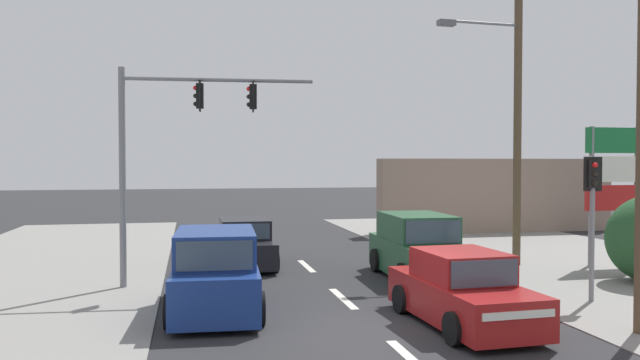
# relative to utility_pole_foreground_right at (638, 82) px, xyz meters

# --- Properties ---
(ground_plane) EXTENTS (140.00, 140.00, 0.00)m
(ground_plane) POSITION_rel_utility_pole_foreground_right_xyz_m (-4.89, 1.37, -5.00)
(ground_plane) COLOR #28282B
(lane_dash_near) EXTENTS (0.20, 2.40, 0.01)m
(lane_dash_near) POSITION_rel_utility_pole_foreground_right_xyz_m (-4.89, -0.63, -4.99)
(lane_dash_near) COLOR silver
(lane_dash_near) RESTS_ON ground
(lane_dash_mid) EXTENTS (0.20, 2.40, 0.01)m
(lane_dash_mid) POSITION_rel_utility_pole_foreground_right_xyz_m (-4.89, 4.37, -4.99)
(lane_dash_mid) COLOR silver
(lane_dash_mid) RESTS_ON ground
(lane_dash_far) EXTENTS (0.20, 2.40, 0.01)m
(lane_dash_far) POSITION_rel_utility_pole_foreground_right_xyz_m (-4.89, 9.37, -4.99)
(lane_dash_far) COLOR silver
(lane_dash_far) RESTS_ON ground
(utility_pole_foreground_right) EXTENTS (3.78, 0.51, 9.28)m
(utility_pole_foreground_right) POSITION_rel_utility_pole_foreground_right_xyz_m (0.00, 0.00, 0.00)
(utility_pole_foreground_right) COLOR brown
(utility_pole_foreground_right) RESTS_ON ground
(utility_pole_midground_right) EXTENTS (3.78, 0.45, 11.00)m
(utility_pole_midground_right) POSITION_rel_utility_pole_foreground_right_xyz_m (1.83, 8.05, 0.87)
(utility_pole_midground_right) COLOR brown
(utility_pole_midground_right) RESTS_ON ground
(traffic_signal_mast) EXTENTS (5.28, 0.55, 6.00)m
(traffic_signal_mast) POSITION_rel_utility_pole_foreground_right_xyz_m (-9.14, 6.80, -0.85)
(traffic_signal_mast) COLOR slate
(traffic_signal_mast) RESTS_ON ground
(pedestal_signal_right_kerb) EXTENTS (0.44, 0.31, 3.56)m
(pedestal_signal_right_kerb) POSITION_rel_utility_pole_foreground_right_xyz_m (0.97, 2.73, -2.58)
(pedestal_signal_right_kerb) COLOR slate
(pedestal_signal_right_kerb) RESTS_ON ground
(shopping_plaza_sign) EXTENTS (2.10, 0.16, 4.60)m
(shopping_plaza_sign) POSITION_rel_utility_pole_foreground_right_xyz_m (5.10, 7.39, -2.02)
(shopping_plaza_sign) COLOR slate
(shopping_plaza_sign) RESTS_ON ground
(shopfront_wall_far) EXTENTS (12.00, 1.00, 3.60)m
(shopfront_wall_far) POSITION_rel_utility_pole_foreground_right_xyz_m (6.11, 17.37, -3.20)
(shopfront_wall_far) COLOR gray
(shopfront_wall_far) RESTS_ON ground
(sedan_oncoming_mid) EXTENTS (1.90, 4.25, 1.56)m
(sedan_oncoming_mid) POSITION_rel_utility_pole_foreground_right_xyz_m (-6.88, 9.80, -4.29)
(sedan_oncoming_mid) COLOR black
(sedan_oncoming_mid) RESTS_ON ground
(sedan_receding_far) EXTENTS (2.05, 4.31, 1.56)m
(sedan_receding_far) POSITION_rel_utility_pole_foreground_right_xyz_m (-3.06, 1.38, -4.29)
(sedan_receding_far) COLOR maroon
(sedan_receding_far) RESTS_ON ground
(suv_oncoming_near) EXTENTS (2.16, 4.59, 1.90)m
(suv_oncoming_near) POSITION_rel_utility_pole_foreground_right_xyz_m (-2.07, 6.54, -4.11)
(suv_oncoming_near) COLOR #235633
(suv_oncoming_near) RESTS_ON ground
(suv_kerbside_parked) EXTENTS (2.24, 4.62, 1.90)m
(suv_kerbside_parked) POSITION_rel_utility_pole_foreground_right_xyz_m (-8.07, 3.61, -4.11)
(suv_kerbside_parked) COLOR navy
(suv_kerbside_parked) RESTS_ON ground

